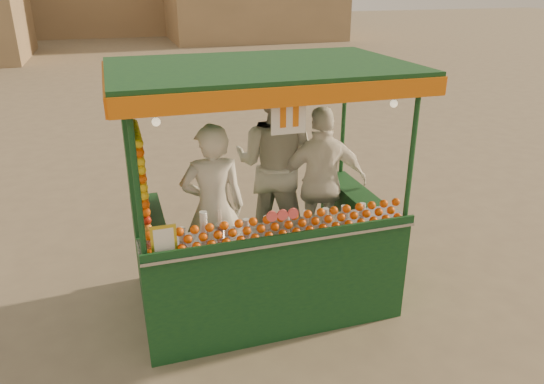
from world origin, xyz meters
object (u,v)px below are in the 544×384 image
object	(u,v)px
juice_cart	(258,236)
vendor_middle	(276,164)
vendor_right	(322,183)
vendor_left	(214,209)

from	to	relation	value
juice_cart	vendor_middle	bearing A→B (deg)	59.90
vendor_middle	vendor_right	size ratio (longest dim) A/B	1.18
juice_cart	vendor_left	distance (m)	0.53
vendor_left	vendor_right	world-z (taller)	vendor_left
juice_cart	vendor_middle	distance (m)	0.93
juice_cart	vendor_middle	xyz separation A→B (m)	(0.40, 0.69, 0.48)
juice_cart	vendor_right	xyz separation A→B (m)	(0.81, 0.37, 0.32)
vendor_left	vendor_right	distance (m)	1.26
juice_cart	vendor_left	xyz separation A→B (m)	(-0.42, 0.07, 0.33)
vendor_left	juice_cart	bearing A→B (deg)	174.81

